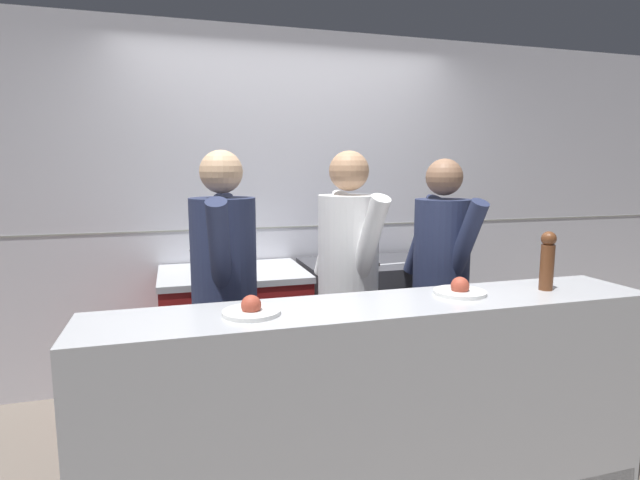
{
  "coord_description": "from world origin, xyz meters",
  "views": [
    {
      "loc": [
        -0.86,
        -2.34,
        1.59
      ],
      "look_at": [
        0.01,
        0.6,
        1.15
      ],
      "focal_mm": 28.0,
      "sensor_mm": 36.0,
      "label": 1
    }
  ],
  "objects_px": {
    "oven_range": "(234,336)",
    "pepper_mill": "(547,259)",
    "chefs_knife": "(383,264)",
    "plated_dish_appetiser": "(460,290)",
    "chef_line": "(441,280)",
    "stock_pot": "(218,260)",
    "chef_sous": "(348,283)",
    "chef_head_cook": "(225,292)",
    "plated_dish_main": "(251,310)"
  },
  "relations": [
    {
      "from": "chef_line",
      "to": "pepper_mill",
      "type": "bearing_deg",
      "value": -80.12
    },
    {
      "from": "chef_sous",
      "to": "stock_pot",
      "type": "bearing_deg",
      "value": 126.55
    },
    {
      "from": "plated_dish_main",
      "to": "plated_dish_appetiser",
      "type": "xyz_separation_m",
      "value": [
        1.01,
        0.05,
        0.0
      ]
    },
    {
      "from": "chefs_knife",
      "to": "chef_sous",
      "type": "relative_size",
      "value": 0.21
    },
    {
      "from": "plated_dish_main",
      "to": "chef_line",
      "type": "bearing_deg",
      "value": 27.28
    },
    {
      "from": "pepper_mill",
      "to": "chef_sous",
      "type": "xyz_separation_m",
      "value": [
        -0.81,
        0.63,
        -0.21
      ]
    },
    {
      "from": "oven_range",
      "to": "pepper_mill",
      "type": "relative_size",
      "value": 3.28
    },
    {
      "from": "plated_dish_main",
      "to": "chef_line",
      "type": "relative_size",
      "value": 0.15
    },
    {
      "from": "oven_range",
      "to": "plated_dish_appetiser",
      "type": "distance_m",
      "value": 1.67
    },
    {
      "from": "stock_pot",
      "to": "plated_dish_appetiser",
      "type": "bearing_deg",
      "value": -49.4
    },
    {
      "from": "oven_range",
      "to": "stock_pot",
      "type": "bearing_deg",
      "value": -153.15
    },
    {
      "from": "chef_line",
      "to": "plated_dish_appetiser",
      "type": "bearing_deg",
      "value": -120.64
    },
    {
      "from": "plated_dish_appetiser",
      "to": "chef_sous",
      "type": "distance_m",
      "value": 0.69
    },
    {
      "from": "plated_dish_appetiser",
      "to": "chef_sous",
      "type": "height_order",
      "value": "chef_sous"
    },
    {
      "from": "chef_line",
      "to": "stock_pot",
      "type": "bearing_deg",
      "value": 146.06
    },
    {
      "from": "plated_dish_appetiser",
      "to": "chef_line",
      "type": "relative_size",
      "value": 0.15
    },
    {
      "from": "pepper_mill",
      "to": "plated_dish_appetiser",
      "type": "bearing_deg",
      "value": 174.34
    },
    {
      "from": "plated_dish_appetiser",
      "to": "chef_line",
      "type": "distance_m",
      "value": 0.65
    },
    {
      "from": "chefs_knife",
      "to": "plated_dish_appetiser",
      "type": "relative_size",
      "value": 1.42
    },
    {
      "from": "stock_pot",
      "to": "pepper_mill",
      "type": "bearing_deg",
      "value": -40.05
    },
    {
      "from": "oven_range",
      "to": "chefs_knife",
      "type": "bearing_deg",
      "value": -7.63
    },
    {
      "from": "chefs_knife",
      "to": "chef_line",
      "type": "relative_size",
      "value": 0.22
    },
    {
      "from": "oven_range",
      "to": "plated_dish_main",
      "type": "bearing_deg",
      "value": -93.2
    },
    {
      "from": "stock_pot",
      "to": "chefs_knife",
      "type": "relative_size",
      "value": 1.01
    },
    {
      "from": "chefs_knife",
      "to": "stock_pot",
      "type": "bearing_deg",
      "value": 175.58
    },
    {
      "from": "stock_pot",
      "to": "chefs_knife",
      "type": "bearing_deg",
      "value": -4.42
    },
    {
      "from": "plated_dish_appetiser",
      "to": "chef_head_cook",
      "type": "height_order",
      "value": "chef_head_cook"
    },
    {
      "from": "chef_sous",
      "to": "chef_head_cook",
      "type": "bearing_deg",
      "value": 169.75
    },
    {
      "from": "plated_dish_appetiser",
      "to": "chef_line",
      "type": "bearing_deg",
      "value": 67.73
    },
    {
      "from": "chef_head_cook",
      "to": "chef_sous",
      "type": "relative_size",
      "value": 1.0
    },
    {
      "from": "stock_pot",
      "to": "pepper_mill",
      "type": "distance_m",
      "value": 1.96
    },
    {
      "from": "stock_pot",
      "to": "chef_line",
      "type": "xyz_separation_m",
      "value": [
        1.28,
        -0.61,
        -0.08
      ]
    },
    {
      "from": "pepper_mill",
      "to": "chef_head_cook",
      "type": "bearing_deg",
      "value": 157.61
    },
    {
      "from": "oven_range",
      "to": "plated_dish_main",
      "type": "height_order",
      "value": "plated_dish_main"
    },
    {
      "from": "chef_head_cook",
      "to": "chef_sous",
      "type": "distance_m",
      "value": 0.7
    },
    {
      "from": "plated_dish_appetiser",
      "to": "chef_head_cook",
      "type": "relative_size",
      "value": 0.15
    },
    {
      "from": "plated_dish_appetiser",
      "to": "plated_dish_main",
      "type": "bearing_deg",
      "value": -177.15
    },
    {
      "from": "plated_dish_appetiser",
      "to": "oven_range",
      "type": "bearing_deg",
      "value": 126.61
    },
    {
      "from": "plated_dish_main",
      "to": "chef_sous",
      "type": "xyz_separation_m",
      "value": [
        0.65,
        0.64,
        -0.07
      ]
    },
    {
      "from": "chefs_knife",
      "to": "chef_head_cook",
      "type": "distance_m",
      "value": 1.28
    },
    {
      "from": "chef_head_cook",
      "to": "chef_line",
      "type": "distance_m",
      "value": 1.3
    },
    {
      "from": "chef_head_cook",
      "to": "oven_range",
      "type": "bearing_deg",
      "value": 90.16
    },
    {
      "from": "chef_line",
      "to": "plated_dish_main",
      "type": "bearing_deg",
      "value": -161.08
    },
    {
      "from": "plated_dish_main",
      "to": "chef_head_cook",
      "type": "distance_m",
      "value": 0.64
    },
    {
      "from": "chef_head_cook",
      "to": "chef_sous",
      "type": "xyz_separation_m",
      "value": [
        0.7,
        0.01,
        0.0
      ]
    },
    {
      "from": "plated_dish_appetiser",
      "to": "chef_sous",
      "type": "relative_size",
      "value": 0.15
    },
    {
      "from": "chefs_knife",
      "to": "plated_dish_appetiser",
      "type": "bearing_deg",
      "value": -94.86
    },
    {
      "from": "plated_dish_main",
      "to": "pepper_mill",
      "type": "distance_m",
      "value": 1.47
    },
    {
      "from": "chefs_knife",
      "to": "chef_sous",
      "type": "height_order",
      "value": "chef_sous"
    },
    {
      "from": "chefs_knife",
      "to": "plated_dish_main",
      "type": "relative_size",
      "value": 1.47
    }
  ]
}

